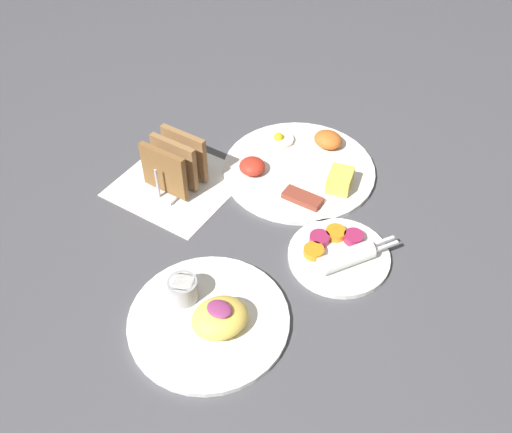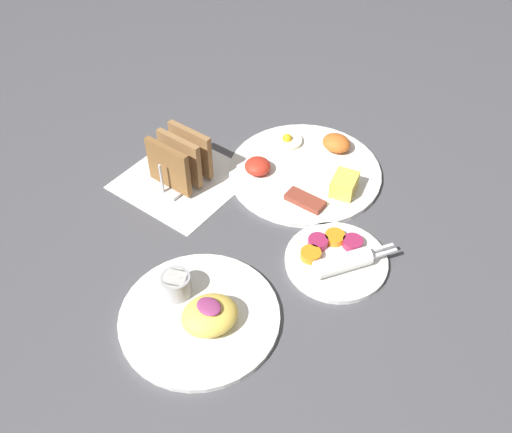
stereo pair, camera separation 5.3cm
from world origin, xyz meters
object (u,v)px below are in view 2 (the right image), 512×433
plate_condiments (337,259)px  toast_rack (180,160)px  plate_breakfast (306,169)px  plate_foreground (200,313)px

plate_condiments → toast_rack: (-0.36, 0.00, 0.04)m
plate_breakfast → plate_foreground: 0.40m
plate_breakfast → plate_condiments: 0.24m
plate_condiments → plate_foreground: plate_foreground is taller
plate_foreground → toast_rack: size_ratio=2.21×
plate_condiments → toast_rack: 0.36m
plate_breakfast → plate_condiments: size_ratio=1.72×
plate_breakfast → plate_condiments: plate_breakfast is taller
plate_condiments → plate_breakfast: bearing=135.7°
plate_condiments → toast_rack: size_ratio=1.54×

